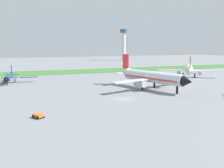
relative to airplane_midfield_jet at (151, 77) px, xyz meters
The scene contains 7 objects.
ground_plane 20.89m from the airplane_midfield_jet, 144.53° to the right, with size 600.00×600.00×0.00m, color gray.
grass_taxiway_strip 74.34m from the airplane_midfield_jet, 102.93° to the left, with size 360.00×28.00×0.08m, color #3D7533.
airplane_midfield_jet is the anchor object (origin of this frame).
airplane_parked_jet_far 43.50m from the airplane_midfield_jet, 32.87° to the left, with size 26.47×26.91×11.26m.
airplane_taxiing_turboprop 61.40m from the airplane_midfield_jet, 143.55° to the left, with size 23.60×20.26×7.08m.
baggage_cart_near_gate 48.38m from the airplane_midfield_jet, 151.37° to the right, with size 2.72×2.94×0.90m.
control_tower 191.45m from the airplane_midfield_jet, 68.82° to the left, with size 8.00×8.00×34.86m.
Camera 1 is at (-29.64, -65.84, 15.80)m, focal length 38.95 mm.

